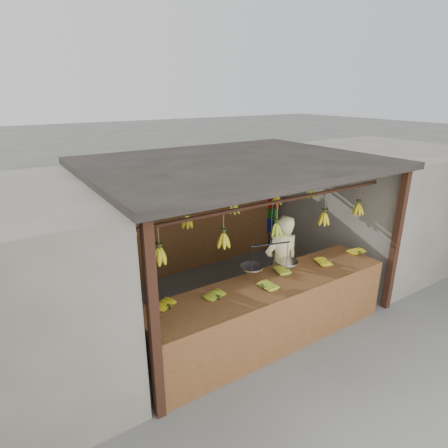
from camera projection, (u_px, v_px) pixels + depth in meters
ground at (234, 301)px, 6.32m from camera, size 80.00×80.00×0.00m
stall at (223, 184)px, 5.92m from camera, size 4.30×3.30×2.40m
neighbor_right at (377, 203)px, 7.78m from camera, size 3.00×3.00×2.30m
counter at (277, 299)px, 5.04m from camera, size 3.70×0.83×0.96m
hanging_bananas at (235, 210)px, 5.79m from camera, size 3.57×2.25×0.38m
balance_scale at (270, 262)px, 5.09m from camera, size 0.81×0.44×0.89m
vendor at (281, 265)px, 5.82m from camera, size 0.63×0.45×1.61m
bag_bundles at (273, 207)px, 8.05m from camera, size 0.08×0.26×1.20m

